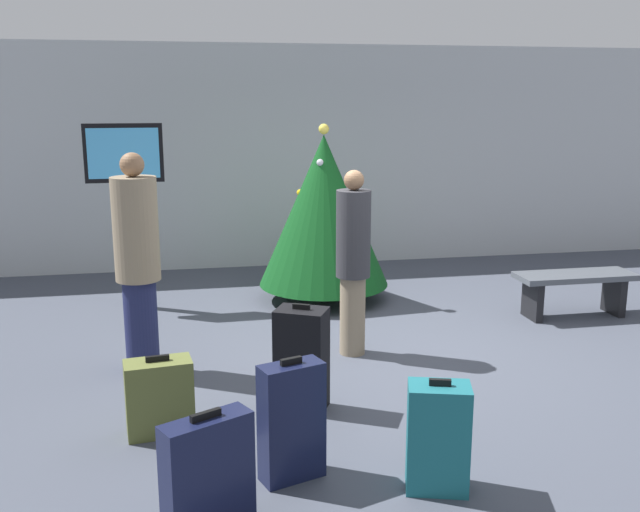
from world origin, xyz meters
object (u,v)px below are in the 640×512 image
at_px(holiday_tree, 324,211).
at_px(suitcase_3, 208,476).
at_px(traveller_0, 353,259).
at_px(suitcase_2, 292,422).
at_px(waiting_bench, 575,285).
at_px(suitcase_0, 159,397).
at_px(traveller_1, 137,259).
at_px(suitcase_1, 302,359).
at_px(flight_info_kiosk, 125,181).
at_px(suitcase_4, 438,437).

height_order(holiday_tree, suitcase_3, holiday_tree).
relative_size(traveller_0, suitcase_2, 2.15).
xyz_separation_m(waiting_bench, suitcase_2, (-3.52, -2.75, 0.03)).
distance_m(waiting_bench, suitcase_2, 4.47).
relative_size(holiday_tree, suitcase_2, 2.58).
relative_size(waiting_bench, traveller_0, 0.76).
relative_size(suitcase_0, suitcase_3, 0.81).
distance_m(traveller_1, suitcase_1, 1.70).
height_order(flight_info_kiosk, suitcase_0, flight_info_kiosk).
bearing_deg(suitcase_4, flight_info_kiosk, 115.64).
bearing_deg(flight_info_kiosk, waiting_bench, -15.07).
relative_size(holiday_tree, waiting_bench, 1.59).
bearing_deg(waiting_bench, suitcase_1, -152.00).
bearing_deg(suitcase_2, flight_info_kiosk, 106.94).
bearing_deg(suitcase_3, suitcase_4, 8.05).
distance_m(flight_info_kiosk, suitcase_4, 4.91).
bearing_deg(suitcase_3, suitcase_2, 42.36).
bearing_deg(holiday_tree, suitcase_1, -104.37).
bearing_deg(holiday_tree, suitcase_4, -91.70).
bearing_deg(waiting_bench, flight_info_kiosk, 164.93).
bearing_deg(suitcase_1, holiday_tree, 75.63).
bearing_deg(suitcase_2, suitcase_0, 136.74).
bearing_deg(holiday_tree, traveller_0, -92.67).
distance_m(holiday_tree, waiting_bench, 2.88).
bearing_deg(holiday_tree, waiting_bench, -24.08).
height_order(waiting_bench, traveller_1, traveller_1).
height_order(holiday_tree, suitcase_1, holiday_tree).
bearing_deg(suitcase_0, waiting_bench, 24.45).
distance_m(waiting_bench, suitcase_3, 5.18).
height_order(traveller_0, suitcase_4, traveller_0).
bearing_deg(waiting_bench, holiday_tree, 155.92).
bearing_deg(suitcase_3, suitcase_1, 62.95).
height_order(traveller_1, suitcase_2, traveller_1).
relative_size(suitcase_1, suitcase_4, 1.17).
xyz_separation_m(traveller_1, suitcase_1, (1.24, -1.01, -0.60)).
bearing_deg(suitcase_3, holiday_tree, 71.09).
height_order(waiting_bench, traveller_0, traveller_0).
bearing_deg(suitcase_0, holiday_tree, 60.06).
xyz_separation_m(suitcase_0, suitcase_4, (1.67, -1.06, 0.06)).
relative_size(suitcase_3, suitcase_4, 1.01).
distance_m(holiday_tree, flight_info_kiosk, 2.23).
height_order(suitcase_0, suitcase_3, suitcase_3).
bearing_deg(holiday_tree, suitcase_2, -103.99).
height_order(holiday_tree, suitcase_2, holiday_tree).
height_order(holiday_tree, traveller_1, holiday_tree).
xyz_separation_m(holiday_tree, waiting_bench, (2.55, -1.14, -0.71)).
bearing_deg(flight_info_kiosk, holiday_tree, -3.59).
bearing_deg(waiting_bench, suitcase_3, -141.38).
xyz_separation_m(traveller_0, suitcase_4, (-0.04, -2.37, -0.57)).
relative_size(holiday_tree, suitcase_0, 3.53).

